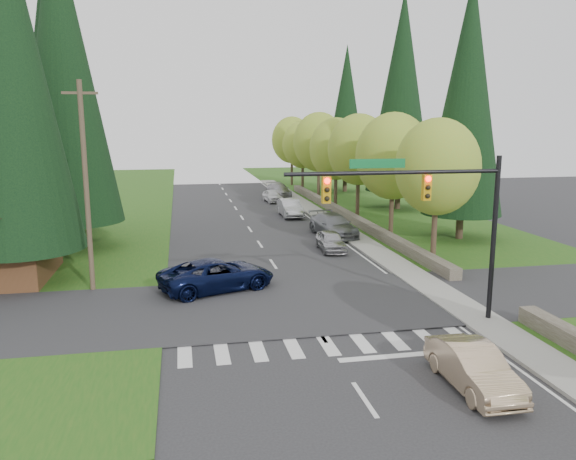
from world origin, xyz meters
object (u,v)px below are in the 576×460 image
object	(u,v)px
parked_car_c	(290,208)
parked_car_d	(273,196)
parked_car_b	(333,225)
suv_navy	(217,275)
sedan_champagne	(473,367)
parked_car_e	(279,190)
parked_car_a	(331,241)

from	to	relation	value
parked_car_c	parked_car_d	distance (m)	9.30
parked_car_b	parked_car_c	distance (m)	9.10
parked_car_d	suv_navy	bearing A→B (deg)	-110.07
parked_car_b	parked_car_d	world-z (taller)	parked_car_b
sedan_champagne	parked_car_e	world-z (taller)	parked_car_e
sedan_champagne	parked_car_d	distance (m)	41.99
sedan_champagne	parked_car_a	bearing A→B (deg)	88.12
parked_car_a	parked_car_b	xyz separation A→B (m)	(1.40, 4.55, 0.15)
parked_car_c	parked_car_d	size ratio (longest dim) A/B	1.22
parked_car_b	parked_car_d	xyz separation A→B (m)	(-1.40, 18.29, -0.14)
parked_car_b	parked_car_c	size ratio (longest dim) A/B	1.18
parked_car_b	parked_car_d	bearing A→B (deg)	86.99
suv_navy	parked_car_b	distance (m)	14.96
suv_navy	parked_car_e	xyz separation A→B (m)	(9.13, 34.53, -0.07)
parked_car_e	parked_car_b	bearing A→B (deg)	-95.84
suv_navy	parked_car_e	world-z (taller)	suv_navy
parked_car_e	parked_car_c	bearing A→B (deg)	-101.67
parked_car_b	parked_car_e	distance (m)	22.68
suv_navy	parked_car_c	xyz separation A→B (m)	(7.73, 20.84, -0.02)
parked_car_a	parked_car_e	bearing A→B (deg)	89.64
sedan_champagne	parked_car_b	bearing A→B (deg)	85.15
parked_car_a	parked_car_c	bearing A→B (deg)	92.59
parked_car_a	parked_car_d	world-z (taller)	parked_car_d
parked_car_b	parked_car_e	world-z (taller)	parked_car_b
suv_navy	parked_car_b	bearing A→B (deg)	-57.64
suv_navy	parked_car_c	bearing A→B (deg)	-40.38
parked_car_b	sedan_champagne	bearing A→B (deg)	-102.46
suv_navy	parked_car_c	world-z (taller)	suv_navy
parked_car_c	parked_car_d	bearing A→B (deg)	89.24
sedan_champagne	parked_car_e	xyz separation A→B (m)	(2.10, 46.38, 0.03)
sedan_champagne	parked_car_a	distance (m)	19.16
suv_navy	parked_car_e	bearing A→B (deg)	-34.85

